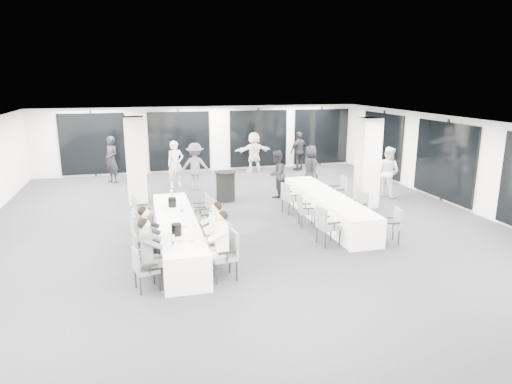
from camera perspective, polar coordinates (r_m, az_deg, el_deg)
The scene contains 43 objects.
room at distance 13.53m, azimuth 1.04°, elevation 3.06°, with size 14.04×16.04×2.84m.
column_left at distance 15.10m, azimuth -14.77°, elevation 3.81°, with size 0.60×0.60×2.80m, color silver.
column_right at distance 14.65m, azimuth 13.79°, elevation 3.56°, with size 0.60×0.60×2.80m, color silver.
banquet_table_main at distance 11.02m, azimuth -9.82°, elevation -5.16°, with size 0.90×5.00×0.75m, color white.
banquet_table_side at distance 13.19m, azimuth 8.84°, elevation -1.91°, with size 0.90×5.00×0.75m, color white.
cocktail_table at distance 15.10m, azimuth -3.82°, elevation 0.76°, with size 0.71×0.71×0.99m.
chair_main_left_near at distance 9.03m, azimuth -13.99°, elevation -9.01°, with size 0.53×0.55×0.86m.
chair_main_left_second at distance 9.80m, azimuth -14.08°, elevation -7.07°, with size 0.50×0.54×0.88m.
chair_main_left_mid at distance 10.72m, azimuth -14.23°, elevation -4.81°, with size 0.60×0.64×1.01m.
chair_main_left_fourth at distance 11.40m, azimuth -14.20°, elevation -4.01°, with size 0.54×0.57×0.90m.
chair_main_left_far at distance 12.55m, azimuth -14.29°, elevation -2.21°, with size 0.55×0.59×0.95m.
chair_main_right_near at distance 9.27m, azimuth -3.65°, elevation -7.41°, with size 0.57×0.62×1.01m.
chair_main_right_second at distance 9.90m, azimuth -4.41°, elevation -6.13°, with size 0.59×0.62×0.97m.
chair_main_right_mid at distance 10.71m, azimuth -5.22°, elevation -4.44°, with size 0.60×0.64×1.01m.
chair_main_right_fourth at distance 11.77m, azimuth -6.12°, elevation -2.84°, with size 0.58×0.61×0.98m.
chair_main_right_far at distance 12.64m, azimuth -6.75°, elevation -1.93°, with size 0.47×0.52×0.88m.
chair_side_left_near at distance 11.17m, azimuth 8.71°, elevation -3.93°, with size 0.55×0.59×0.96m.
chair_side_left_mid at distance 12.53m, azimuth 6.05°, elevation -2.09°, with size 0.51×0.55×0.87m.
chair_side_left_far at distance 13.69m, azimuth 4.17°, elevation -0.53°, with size 0.55×0.58×0.92m.
chair_side_right_near at distance 11.71m, azimuth 16.69°, elevation -3.77°, with size 0.51×0.54×0.88m.
chair_side_right_mid at distance 13.19m, azimuth 12.76°, elevation -1.56°, with size 0.53×0.55×0.87m.
chair_side_right_far at distance 14.39m, azimuth 10.32°, elevation 0.21°, with size 0.58×0.63×1.02m.
seated_guest_a at distance 8.92m, azimuth -13.11°, elevation -6.99°, with size 0.50×0.38×1.44m.
seated_guest_b at distance 9.71m, azimuth -13.25°, elevation -5.27°, with size 0.50×0.38×1.44m.
seated_guest_c at distance 9.15m, azimuth -4.71°, elevation -6.14°, with size 0.50×0.38×1.44m.
seated_guest_d at distance 9.77m, azimuth -5.38°, elevation -4.82°, with size 0.50×0.38×1.44m.
standing_guest_a at distance 17.19m, azimuth -10.05°, elevation 3.82°, with size 0.71×0.57×1.95m, color silver.
standing_guest_b at distance 15.46m, azimuth 2.59°, elevation 2.64°, with size 0.88×0.54×1.82m, color black.
standing_guest_c at distance 16.68m, azimuth -7.62°, elevation 3.56°, with size 1.25×0.64×1.93m, color #505257.
standing_guest_d at distance 20.14m, azimuth 5.43°, elevation 5.41°, with size 1.14×0.64×1.93m, color black.
standing_guest_e at distance 16.61m, azimuth 6.80°, elevation 3.38°, with size 0.89×0.54×1.84m, color black.
standing_guest_f at distance 19.70m, azimuth -0.27°, elevation 5.34°, with size 1.81×0.70×1.97m, color silver.
standing_guest_g at distance 18.49m, azimuth -17.64°, elevation 4.23°, with size 0.75×0.60×2.05m, color black.
standing_guest_h at distance 16.22m, azimuth 16.18°, elevation 2.85°, with size 0.93×0.57×1.94m, color silver.
ice_bucket_near at distance 9.74m, azimuth -9.90°, elevation -4.66°, with size 0.22×0.22×0.25m, color black.
ice_bucket_far at distance 11.89m, azimuth -10.44°, elevation -1.27°, with size 0.21×0.21×0.24m, color black.
water_bottle_a at distance 9.10m, azimuth -10.34°, elevation -6.06°, with size 0.08×0.08×0.24m, color silver.
water_bottle_b at distance 11.20m, azimuth -9.26°, elevation -2.16°, with size 0.08×0.08×0.25m, color silver.
water_bottle_c at distance 12.89m, azimuth -10.49°, elevation -0.13°, with size 0.07×0.07×0.22m, color silver.
plate_a at distance 9.38m, azimuth -9.50°, elevation -6.10°, with size 0.22×0.22×0.03m.
plate_b at distance 9.33m, azimuth -8.11°, elevation -6.16°, with size 0.18×0.18×0.03m.
plate_c at distance 10.26m, azimuth -8.92°, elevation -4.30°, with size 0.21×0.21×0.03m.
wine_glass at distance 9.11m, azimuth -7.48°, elevation -5.77°, with size 0.07×0.07×0.19m.
Camera 1 is at (-2.66, -11.69, 3.96)m, focal length 32.00 mm.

